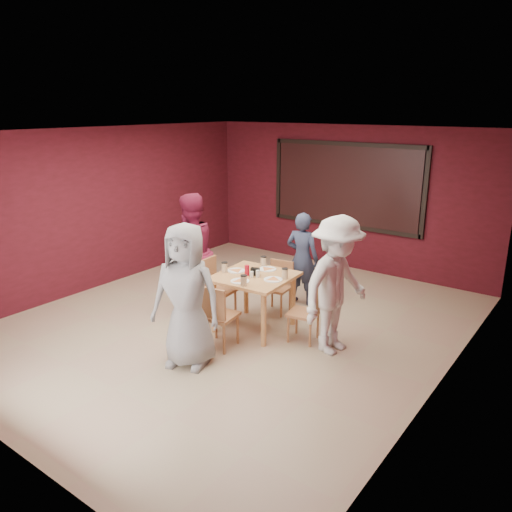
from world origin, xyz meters
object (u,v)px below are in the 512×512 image
Objects in this scene: chair_back at (279,283)px; chair_right at (308,310)px; diner_back at (302,259)px; diner_left at (191,253)px; chair_left at (214,286)px; chair_front at (216,313)px; diner_right at (336,286)px; dining_table at (254,282)px; diner_front at (186,296)px.

chair_right is at bearing -35.13° from chair_back.
diner_left is at bearing 37.28° from diner_back.
chair_back is 0.86× the size of chair_left.
diner_left is at bearing 146.14° from chair_front.
diner_right reaches higher than chair_right.
dining_table is 1.27m from diner_left.
chair_left is at bearing 132.86° from chair_front.
diner_right reaches higher than diner_back.
chair_front is 1.62m from diner_right.
dining_table is 1.18× the size of chair_left.
diner_right is (1.35, -0.68, 0.46)m from chair_back.
diner_back is (0.03, 1.27, 0.05)m from dining_table.
dining_table is at bearing 90.55° from diner_left.
chair_front is 1.00m from chair_left.
dining_table is 0.89m from chair_right.
chair_back is at bearing 144.87° from chair_right.
diner_left reaches higher than chair_back.
diner_front is at bearing -92.06° from dining_table.
chair_back is 1.58m from diner_right.
chair_front is 0.96× the size of chair_left.
diner_left is at bearing 112.37° from diner_front.
diner_back is at bearing 88.52° from chair_front.
diner_front is at bearing -92.79° from chair_front.
diner_front is at bearing -62.26° from chair_left.
chair_right is at bearing 94.62° from diner_right.
diner_front is 0.98× the size of diner_left.
diner_left is 2.52m from diner_right.
chair_back is at bearing 70.38° from diner_back.
diner_left is (-0.55, 0.09, 0.40)m from chair_left.
diner_back is at bearing 125.12° from chair_right.
diner_right reaches higher than chair_back.
chair_left is at bearing -173.83° from dining_table.
diner_right is (1.24, -1.19, 0.16)m from diner_back.
dining_table is at bearing 101.91° from diner_right.
dining_table is at bearing 81.59° from diner_back.
diner_left reaches higher than chair_right.
diner_back is (0.74, 1.34, 0.23)m from chair_left.
chair_right is 1.74m from diner_front.
diner_right is at bearing 34.42° from chair_front.
diner_back is at bearing 68.66° from diner_front.
diner_front is at bearing 43.18° from diner_left.
diner_back reaches higher than chair_back.
diner_front is at bearing -122.15° from chair_right.
chair_back is 0.44× the size of diner_front.
diner_right reaches higher than diner_front.
diner_front reaches higher than chair_front.
chair_left is at bearing 54.28° from diner_back.
diner_left reaches higher than diner_back.
diner_right reaches higher than dining_table.
dining_table is 0.73× the size of diner_back.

